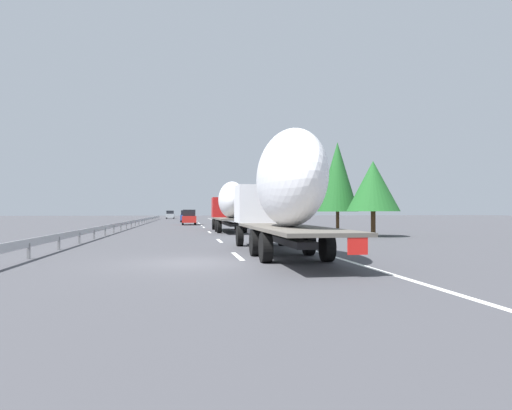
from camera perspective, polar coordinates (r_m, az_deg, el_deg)
The scene contains 26 objects.
ground_plane at distance 55.88m, azimuth -8.66°, elevation -2.60°, with size 260.00×260.00×0.00m, color #424247.
lane_stripe_0 at distance 18.05m, azimuth -2.32°, elevation -6.43°, with size 3.20×0.20×0.01m, color white.
lane_stripe_1 at distance 27.44m, azimuth -4.60°, elevation -4.49°, with size 3.20×0.20×0.01m, color white.
lane_stripe_2 at distance 38.58m, azimuth -5.85°, elevation -3.41°, with size 3.20×0.20×0.01m, color white.
lane_stripe_3 at distance 50.48m, azimuth -6.58°, elevation -2.79°, with size 3.20×0.20×0.01m, color white.
lane_stripe_4 at distance 57.07m, azimuth -6.85°, elevation -2.56°, with size 3.20×0.20×0.01m, color white.
lane_stripe_5 at distance 68.64m, azimuth -7.20°, elevation -2.25°, with size 3.20×0.20×0.01m, color white.
lane_stripe_6 at distance 66.17m, azimuth -7.14°, elevation -2.31°, with size 3.20×0.20×0.01m, color white.
lane_stripe_7 at distance 92.26m, azimuth -7.64°, elevation -1.87°, with size 3.20×0.20×0.01m, color white.
lane_stripe_8 at distance 81.93m, azimuth -7.48°, elevation -2.01°, with size 3.20×0.20×0.01m, color white.
lane_stripe_9 at distance 105.42m, azimuth -7.80°, elevation -1.73°, with size 3.20×0.20×0.01m, color white.
edge_line_right at distance 61.14m, azimuth -3.51°, elevation -2.44°, with size 110.00×0.20×0.01m, color white.
truck_lead at distance 39.22m, azimuth -3.27°, elevation 0.13°, with size 12.96×2.55×4.24m.
truck_trailing at distance 18.24m, azimuth 3.33°, elevation 2.02°, with size 14.17×2.55×4.83m.
car_black_suv at distance 88.54m, azimuth -8.87°, elevation -1.33°, with size 4.77×1.72×1.81m.
car_blue_sedan at distance 74.12m, azimuth -8.78°, elevation -1.40°, with size 4.50×1.82×1.92m.
car_red_compact at distance 59.65m, azimuth -8.41°, elevation -1.54°, with size 4.70×1.82×1.97m.
car_silver_hatch at distance 107.77m, azimuth -10.72°, elevation -1.20°, with size 4.05×1.88×1.91m.
road_sign at distance 59.05m, azimuth -2.15°, elevation -0.19°, with size 0.10×0.90×3.47m.
tree_0 at distance 89.45m, azimuth -0.71°, elevation 0.58°, with size 2.95×2.95×6.33m.
tree_1 at distance 63.23m, azimuth 2.02°, elevation 0.88°, with size 3.58×3.58×5.82m.
tree_2 at distance 49.50m, azimuth 3.21°, elevation 1.66°, with size 3.90×3.90×6.46m.
tree_3 at distance 36.33m, azimuth 10.19°, elevation 3.49°, with size 3.20×3.20×7.22m.
tree_4 at distance 80.89m, azimuth -0.83°, elevation 0.63°, with size 3.38×3.38×5.66m.
tree_5 at distance 32.98m, azimuth 14.48°, elevation 2.30°, with size 3.70×3.70×5.33m.
guardrail_median at distance 59.14m, azimuth -14.49°, elevation -1.92°, with size 94.00×0.10×0.76m.
Camera 1 is at (-15.85, 0.27, 1.78)m, focal length 31.87 mm.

